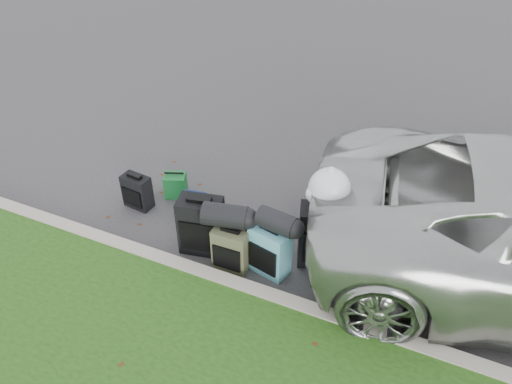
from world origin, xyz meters
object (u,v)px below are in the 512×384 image
at_px(tote_navy, 194,206).
at_px(tote_green, 176,185).
at_px(suitcase_large_black_right, 322,235).
at_px(suitcase_teal, 270,250).
at_px(suitcase_olive, 232,249).
at_px(suitcase_large_black_left, 201,225).
at_px(suitcase_small_black, 137,192).

bearing_deg(tote_navy, tote_green, 138.64).
relative_size(suitcase_large_black_right, tote_green, 2.38).
height_order(suitcase_teal, tote_green, suitcase_teal).
relative_size(suitcase_olive, suitcase_large_black_right, 0.71).
bearing_deg(suitcase_olive, suitcase_teal, 14.51).
relative_size(suitcase_teal, tote_navy, 1.96).
relative_size(suitcase_large_black_left, tote_green, 2.24).
xyz_separation_m(suitcase_large_black_left, suitcase_large_black_right, (1.45, 0.41, 0.03)).
bearing_deg(suitcase_small_black, tote_navy, 14.90).
height_order(suitcase_large_black_left, tote_green, suitcase_large_black_left).
distance_m(suitcase_large_black_left, suitcase_large_black_right, 1.51).
bearing_deg(tote_green, suitcase_large_black_left, -64.12).
xyz_separation_m(suitcase_teal, tote_navy, (-1.37, 0.54, -0.16)).
bearing_deg(tote_green, suitcase_large_black_right, -31.81).
height_order(tote_green, tote_navy, tote_green).
bearing_deg(suitcase_large_black_left, suitcase_teal, -11.98).
distance_m(suitcase_large_black_left, suitcase_olive, 0.52).
bearing_deg(suitcase_small_black, suitcase_large_black_right, 5.94).
distance_m(suitcase_small_black, suitcase_olive, 1.84).
distance_m(suitcase_small_black, tote_green, 0.57).
relative_size(tote_green, tote_navy, 1.03).
height_order(suitcase_small_black, tote_navy, suitcase_small_black).
height_order(suitcase_small_black, suitcase_large_black_left, suitcase_large_black_left).
distance_m(suitcase_teal, suitcase_large_black_right, 0.66).
height_order(suitcase_large_black_right, tote_green, suitcase_large_black_right).
bearing_deg(suitcase_large_black_right, suitcase_large_black_left, 176.62).
bearing_deg(tote_green, suitcase_small_black, -150.66).
relative_size(suitcase_small_black, tote_navy, 1.47).
relative_size(suitcase_teal, suitcase_large_black_right, 0.80).
relative_size(suitcase_olive, suitcase_teal, 0.89).
height_order(suitcase_teal, tote_navy, suitcase_teal).
distance_m(suitcase_teal, tote_navy, 1.48).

